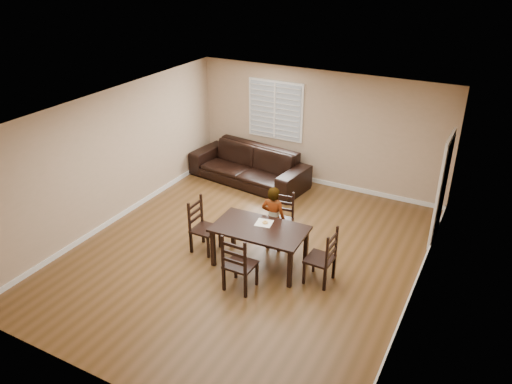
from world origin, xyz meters
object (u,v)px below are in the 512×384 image
sofa (249,165)px  child (273,219)px  chair_right (327,260)px  chair_left (199,226)px  donut (265,222)px  dining_table (260,232)px  chair_far (236,267)px  chair_near (282,217)px

sofa → child: bearing=-45.1°
chair_right → sofa: size_ratio=0.36×
chair_left → donut: (1.25, 0.22, 0.31)m
dining_table → child: size_ratio=1.28×
chair_far → child: child is taller
sofa → chair_far: bearing=-56.4°
sofa → dining_table: bearing=-50.6°
dining_table → chair_far: chair_far is taller
child → donut: 0.43m
chair_far → donut: size_ratio=10.32×
dining_table → chair_right: chair_right is taller
chair_far → chair_right: (1.21, 0.90, -0.01)m
chair_left → dining_table: bearing=-88.1°
donut → sofa: bearing=123.6°
dining_table → chair_left: 1.25m
chair_near → chair_far: chair_far is taller
chair_near → dining_table: bearing=-94.0°
chair_left → chair_right: 2.47m
child → sofa: (-1.83, 2.40, -0.22)m
chair_near → sofa: chair_near is taller
dining_table → child: bearing=90.0°
dining_table → child: 0.59m
chair_near → chair_left: 1.60m
donut → dining_table: bearing=-94.2°
chair_right → donut: chair_right is taller
chair_right → chair_near: bearing=-125.6°
sofa → chair_left: bearing=-70.9°
child → chair_left: bearing=25.1°
chair_right → child: (-1.26, 0.55, 0.18)m
donut → chair_near: bearing=94.2°
chair_near → chair_right: 1.62m
chair_left → donut: chair_left is taller
chair_left → child: bearing=-62.7°
child → dining_table: bearing=89.9°
dining_table → chair_left: (-1.23, -0.04, -0.20)m
chair_far → donut: (-0.01, 1.05, 0.30)m
child → donut: (0.04, -0.40, 0.14)m
chair_left → sofa: 3.09m
dining_table → sofa: bearing=119.6°
chair_near → chair_far: (0.08, -1.89, 0.03)m
chair_right → child: bearing=-111.5°
dining_table → sofa: 3.52m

